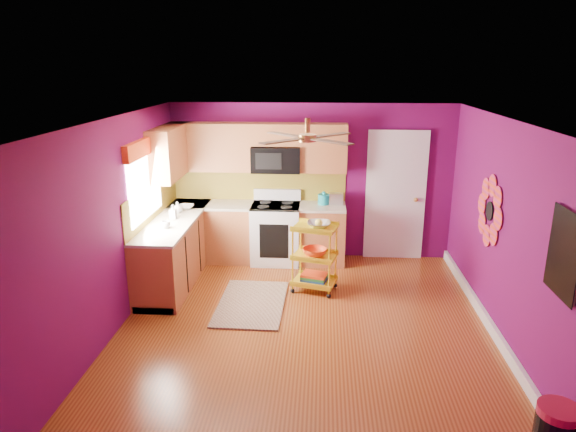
{
  "coord_description": "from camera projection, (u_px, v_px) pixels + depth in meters",
  "views": [
    {
      "loc": [
        0.17,
        -5.59,
        3.1
      ],
      "look_at": [
        -0.23,
        0.4,
        1.3
      ],
      "focal_mm": 32.0,
      "sensor_mm": 36.0,
      "label": 1
    }
  ],
  "objects": [
    {
      "name": "ground",
      "position": [
        305.0,
        328.0,
        6.24
      ],
      "size": [
        5.0,
        5.0,
        0.0
      ],
      "primitive_type": "plane",
      "color": "#6C3010",
      "rests_on": "ground"
    },
    {
      "name": "room_envelope",
      "position": [
        309.0,
        198.0,
        5.77
      ],
      "size": [
        4.54,
        5.04,
        2.52
      ],
      "color": "#610B4E",
      "rests_on": "ground"
    },
    {
      "name": "lower_cabinets",
      "position": [
        223.0,
        242.0,
        7.94
      ],
      "size": [
        2.81,
        2.31,
        0.94
      ],
      "color": "brown",
      "rests_on": "ground"
    },
    {
      "name": "electric_range",
      "position": [
        276.0,
        232.0,
        8.22
      ],
      "size": [
        0.76,
        0.66,
        1.13
      ],
      "color": "white",
      "rests_on": "ground"
    },
    {
      "name": "upper_cabinetry",
      "position": [
        231.0,
        150.0,
        7.88
      ],
      "size": [
        2.8,
        2.3,
        1.26
      ],
      "color": "brown",
      "rests_on": "ground"
    },
    {
      "name": "left_window",
      "position": [
        144.0,
        168.0,
        6.89
      ],
      "size": [
        0.08,
        1.35,
        1.08
      ],
      "color": "white",
      "rests_on": "ground"
    },
    {
      "name": "panel_door",
      "position": [
        395.0,
        197.0,
        8.22
      ],
      "size": [
        0.95,
        0.11,
        2.15
      ],
      "color": "white",
      "rests_on": "ground"
    },
    {
      "name": "right_wall_art",
      "position": [
        518.0,
        227.0,
        5.36
      ],
      "size": [
        0.04,
        2.74,
        1.04
      ],
      "color": "black",
      "rests_on": "ground"
    },
    {
      "name": "ceiling_fan",
      "position": [
        308.0,
        137.0,
        5.78
      ],
      "size": [
        1.01,
        1.01,
        0.26
      ],
      "color": "#BF8C3F",
      "rests_on": "ground"
    },
    {
      "name": "shag_rug",
      "position": [
        252.0,
        303.0,
        6.85
      ],
      "size": [
        0.89,
        1.42,
        0.02
      ],
      "primitive_type": "cube",
      "rotation": [
        0.0,
        0.0,
        -0.02
      ],
      "color": "black",
      "rests_on": "ground"
    },
    {
      "name": "rolling_cart",
      "position": [
        315.0,
        254.0,
        7.11
      ],
      "size": [
        0.68,
        0.56,
        1.06
      ],
      "color": "yellow",
      "rests_on": "ground"
    },
    {
      "name": "teal_kettle",
      "position": [
        324.0,
        199.0,
        8.11
      ],
      "size": [
        0.18,
        0.18,
        0.21
      ],
      "color": "teal",
      "rests_on": "lower_cabinets"
    },
    {
      "name": "toaster",
      "position": [
        336.0,
        199.0,
        8.11
      ],
      "size": [
        0.22,
        0.15,
        0.18
      ],
      "primitive_type": "cube",
      "color": "beige",
      "rests_on": "lower_cabinets"
    },
    {
      "name": "soap_bottle_a",
      "position": [
        173.0,
        212.0,
        7.35
      ],
      "size": [
        0.09,
        0.09,
        0.2
      ],
      "primitive_type": "imported",
      "color": "#EA3F72",
      "rests_on": "lower_cabinets"
    },
    {
      "name": "soap_bottle_b",
      "position": [
        178.0,
        207.0,
        7.63
      ],
      "size": [
        0.14,
        0.14,
        0.18
      ],
      "primitive_type": "imported",
      "color": "white",
      "rests_on": "lower_cabinets"
    },
    {
      "name": "counter_dish",
      "position": [
        186.0,
        207.0,
        7.87
      ],
      "size": [
        0.24,
        0.24,
        0.06
      ],
      "primitive_type": "imported",
      "color": "white",
      "rests_on": "lower_cabinets"
    },
    {
      "name": "counter_cup",
      "position": [
        166.0,
        225.0,
        6.95
      ],
      "size": [
        0.12,
        0.12,
        0.1
      ],
      "primitive_type": "imported",
      "color": "white",
      "rests_on": "lower_cabinets"
    }
  ]
}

